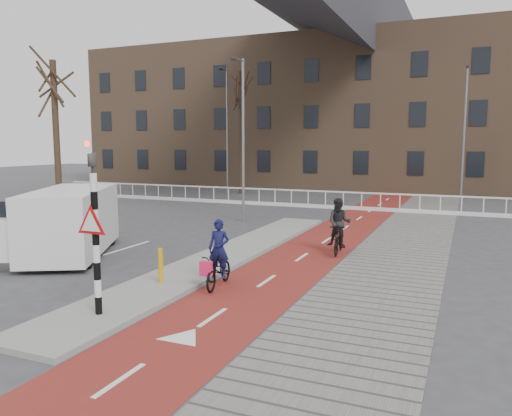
% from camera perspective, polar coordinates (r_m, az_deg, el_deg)
% --- Properties ---
extents(ground, '(120.00, 120.00, 0.00)m').
position_cam_1_polar(ground, '(12.16, -9.07, -9.87)').
color(ground, '#38383A').
rests_on(ground, ground).
extents(bike_lane, '(2.50, 60.00, 0.01)m').
position_cam_1_polar(bike_lane, '(20.67, 9.51, -2.69)').
color(bike_lane, maroon).
rests_on(bike_lane, ground).
extents(sidewalk, '(3.00, 60.00, 0.01)m').
position_cam_1_polar(sidewalk, '(20.22, 17.26, -3.15)').
color(sidewalk, slate).
rests_on(sidewalk, ground).
extents(curb_island, '(1.80, 16.00, 0.12)m').
position_cam_1_polar(curb_island, '(15.84, -3.50, -5.49)').
color(curb_island, gray).
rests_on(curb_island, ground).
extents(traffic_signal, '(0.80, 0.80, 3.68)m').
position_cam_1_polar(traffic_signal, '(10.48, -17.98, -1.74)').
color(traffic_signal, black).
rests_on(traffic_signal, curb_island).
extents(bollard, '(0.12, 0.12, 0.88)m').
position_cam_1_polar(bollard, '(12.75, -10.84, -6.49)').
color(bollard, orange).
rests_on(bollard, curb_island).
extents(cyclist_near, '(0.76, 1.67, 1.71)m').
position_cam_1_polar(cyclist_near, '(12.57, -4.27, -6.47)').
color(cyclist_near, black).
rests_on(cyclist_near, bike_lane).
extents(cyclist_far, '(0.82, 1.71, 1.82)m').
position_cam_1_polar(cyclist_far, '(16.45, 9.46, -2.60)').
color(cyclist_far, black).
rests_on(cyclist_far, bike_lane).
extents(van, '(4.10, 5.32, 2.14)m').
position_cam_1_polar(van, '(16.95, -20.34, -1.43)').
color(van, silver).
rests_on(van, ground).
extents(railing, '(28.00, 0.10, 0.99)m').
position_cam_1_polar(railing, '(29.25, 0.35, 0.95)').
color(railing, silver).
rests_on(railing, ground).
extents(townhouse_row, '(46.00, 10.00, 15.90)m').
position_cam_1_polar(townhouse_row, '(43.02, 10.86, 12.90)').
color(townhouse_row, '#7F6047').
rests_on(townhouse_row, ground).
extents(tree_left, '(0.28, 0.28, 7.27)m').
position_cam_1_polar(tree_left, '(24.52, -21.82, 6.98)').
color(tree_left, black).
rests_on(tree_left, ground).
extents(tree_mid, '(0.29, 0.29, 8.62)m').
position_cam_1_polar(tree_mid, '(35.86, -1.80, 8.55)').
color(tree_mid, black).
rests_on(tree_mid, ground).
extents(streetlight_near, '(0.12, 0.12, 7.33)m').
position_cam_1_polar(streetlight_near, '(22.85, -1.47, 7.58)').
color(streetlight_near, slate).
rests_on(streetlight_near, ground).
extents(streetlight_left, '(0.12, 0.12, 8.80)m').
position_cam_1_polar(streetlight_left, '(36.12, -3.32, 8.67)').
color(streetlight_left, slate).
rests_on(streetlight_left, ground).
extents(streetlight_right, '(0.12, 0.12, 7.94)m').
position_cam_1_polar(streetlight_right, '(31.43, 22.68, 7.53)').
color(streetlight_right, slate).
rests_on(streetlight_right, ground).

